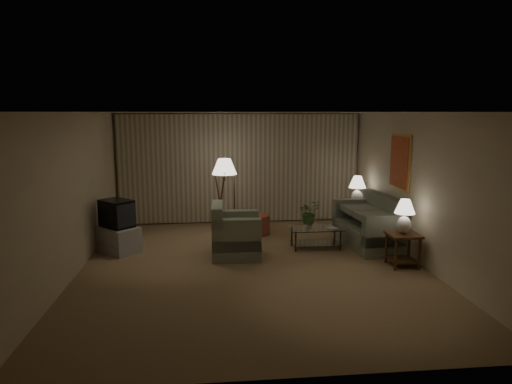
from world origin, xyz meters
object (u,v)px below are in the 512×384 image
at_px(armchair, 236,236).
at_px(vase, 309,225).
at_px(tv_cabinet, 118,239).
at_px(side_table_near, 403,244).
at_px(crt_tv, 117,213).
at_px(ottoman, 255,224).
at_px(floor_lamp, 225,195).
at_px(table_lamp_far, 357,188).
at_px(sofa, 368,226).
at_px(side_table_far, 356,213).
at_px(coffee_table, 316,235).
at_px(table_lamp_near, 405,213).

relative_size(armchair, vase, 7.25).
bearing_deg(tv_cabinet, side_table_near, 30.29).
bearing_deg(side_table_near, crt_tv, 164.67).
bearing_deg(side_table_near, vase, 138.75).
distance_m(armchair, ottoman, 1.66).
bearing_deg(floor_lamp, vase, -39.16).
bearing_deg(armchair, crt_tv, 78.92).
distance_m(table_lamp_far, crt_tv, 5.34).
bearing_deg(sofa, floor_lamp, -117.09).
distance_m(side_table_far, ottoman, 2.40).
bearing_deg(crt_tv, armchair, 32.73).
xyz_separation_m(sofa, table_lamp_far, (0.15, 1.25, 0.59)).
relative_size(side_table_near, side_table_far, 1.00).
xyz_separation_m(coffee_table, vase, (-0.15, -0.00, 0.21)).
bearing_deg(ottoman, floor_lamp, 170.35).
height_order(side_table_near, tv_cabinet, side_table_near).
relative_size(side_table_far, ottoman, 0.90).
distance_m(tv_cabinet, ottoman, 3.00).
bearing_deg(side_table_far, floor_lamp, -179.59).
height_order(table_lamp_far, tv_cabinet, table_lamp_far).
xyz_separation_m(armchair, side_table_near, (2.90, -0.90, 0.01)).
height_order(table_lamp_near, floor_lamp, floor_lamp).
bearing_deg(armchair, side_table_far, -57.84).
relative_size(table_lamp_far, ottoman, 1.01).
bearing_deg(table_lamp_near, crt_tv, 164.67).
xyz_separation_m(side_table_far, ottoman, (-2.39, -0.14, -0.18)).
bearing_deg(floor_lamp, table_lamp_far, 0.41).
bearing_deg(table_lamp_near, tv_cabinet, 164.67).
bearing_deg(table_lamp_far, crt_tv, -167.27).
height_order(table_lamp_near, vase, table_lamp_near).
bearing_deg(side_table_far, vase, -136.56).
height_order(armchair, crt_tv, crt_tv).
relative_size(side_table_near, crt_tv, 0.79).
bearing_deg(side_table_far, armchair, -149.65).
bearing_deg(tv_cabinet, crt_tv, 0.00).
bearing_deg(table_lamp_near, coffee_table, 135.58).
xyz_separation_m(side_table_far, tv_cabinet, (-5.20, -1.17, -0.15)).
bearing_deg(coffee_table, armchair, -167.86).
height_order(side_table_far, vase, side_table_far).
height_order(side_table_near, crt_tv, crt_tv).
height_order(side_table_far, table_lamp_far, table_lamp_far).
bearing_deg(sofa, ottoman, -120.66).
bearing_deg(armchair, table_lamp_near, -105.41).
distance_m(side_table_near, table_lamp_near, 0.55).
bearing_deg(table_lamp_near, vase, 138.75).
height_order(coffee_table, vase, vase).
relative_size(table_lamp_near, tv_cabinet, 0.62).
xyz_separation_m(sofa, vase, (-1.28, -0.10, 0.08)).
bearing_deg(floor_lamp, side_table_near, -40.15).
bearing_deg(floor_lamp, ottoman, -9.65).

